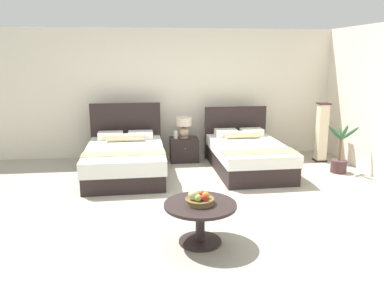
{
  "coord_description": "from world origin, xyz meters",
  "views": [
    {
      "loc": [
        -0.78,
        -5.3,
        2.1
      ],
      "look_at": [
        -0.05,
        0.42,
        0.78
      ],
      "focal_mm": 36.01,
      "sensor_mm": 36.0,
      "label": 1
    }
  ],
  "objects_px": {
    "bed_near_window": "(125,158)",
    "coffee_table": "(200,214)",
    "bed_near_corner": "(247,155)",
    "potted_palm": "(339,159)",
    "table_lamp": "(184,125)",
    "nightstand": "(184,149)",
    "fruit_bowl": "(199,199)",
    "vase": "(176,135)",
    "floor_lamp_corner": "(322,132)"
  },
  "relations": [
    {
      "from": "bed_near_corner",
      "to": "vase",
      "type": "relative_size",
      "value": 12.5
    },
    {
      "from": "bed_near_window",
      "to": "fruit_bowl",
      "type": "relative_size",
      "value": 6.38
    },
    {
      "from": "table_lamp",
      "to": "fruit_bowl",
      "type": "distance_m",
      "value": 3.57
    },
    {
      "from": "bed_near_window",
      "to": "table_lamp",
      "type": "height_order",
      "value": "bed_near_window"
    },
    {
      "from": "nightstand",
      "to": "coffee_table",
      "type": "relative_size",
      "value": 0.68
    },
    {
      "from": "table_lamp",
      "to": "coffee_table",
      "type": "height_order",
      "value": "table_lamp"
    },
    {
      "from": "bed_near_corner",
      "to": "coffee_table",
      "type": "xyz_separation_m",
      "value": [
        -1.3,
        -2.75,
        0.06
      ]
    },
    {
      "from": "bed_near_corner",
      "to": "potted_palm",
      "type": "relative_size",
      "value": 2.19
    },
    {
      "from": "bed_near_corner",
      "to": "nightstand",
      "type": "distance_m",
      "value": 1.36
    },
    {
      "from": "coffee_table",
      "to": "fruit_bowl",
      "type": "bearing_deg",
      "value": -137.08
    },
    {
      "from": "bed_near_corner",
      "to": "floor_lamp_corner",
      "type": "height_order",
      "value": "floor_lamp_corner"
    },
    {
      "from": "coffee_table",
      "to": "vase",
      "type": "bearing_deg",
      "value": 89.68
    },
    {
      "from": "bed_near_corner",
      "to": "fruit_bowl",
      "type": "xyz_separation_m",
      "value": [
        -1.31,
        -2.76,
        0.24
      ]
    },
    {
      "from": "fruit_bowl",
      "to": "bed_near_corner",
      "type": "bearing_deg",
      "value": 64.58
    },
    {
      "from": "vase",
      "to": "bed_near_window",
      "type": "bearing_deg",
      "value": -143.01
    },
    {
      "from": "bed_near_corner",
      "to": "coffee_table",
      "type": "bearing_deg",
      "value": -115.27
    },
    {
      "from": "table_lamp",
      "to": "floor_lamp_corner",
      "type": "height_order",
      "value": "floor_lamp_corner"
    },
    {
      "from": "vase",
      "to": "floor_lamp_corner",
      "type": "xyz_separation_m",
      "value": [
        2.93,
        -0.3,
        0.03
      ]
    },
    {
      "from": "floor_lamp_corner",
      "to": "nightstand",
      "type": "bearing_deg",
      "value": 172.93
    },
    {
      "from": "bed_near_window",
      "to": "fruit_bowl",
      "type": "xyz_separation_m",
      "value": [
        0.94,
        -2.77,
        0.24
      ]
    },
    {
      "from": "floor_lamp_corner",
      "to": "bed_near_corner",
      "type": "bearing_deg",
      "value": -165.09
    },
    {
      "from": "nightstand",
      "to": "vase",
      "type": "height_order",
      "value": "vase"
    },
    {
      "from": "fruit_bowl",
      "to": "floor_lamp_corner",
      "type": "xyz_separation_m",
      "value": [
        2.96,
        3.2,
        0.05
      ]
    },
    {
      "from": "bed_near_window",
      "to": "table_lamp",
      "type": "relative_size",
      "value": 4.98
    },
    {
      "from": "bed_near_window",
      "to": "vase",
      "type": "xyz_separation_m",
      "value": [
        0.98,
        0.74,
        0.26
      ]
    },
    {
      "from": "floor_lamp_corner",
      "to": "vase",
      "type": "bearing_deg",
      "value": 174.11
    },
    {
      "from": "nightstand",
      "to": "coffee_table",
      "type": "height_order",
      "value": "nightstand"
    },
    {
      "from": "bed_near_window",
      "to": "coffee_table",
      "type": "height_order",
      "value": "bed_near_window"
    },
    {
      "from": "nightstand",
      "to": "fruit_bowl",
      "type": "bearing_deg",
      "value": -93.31
    },
    {
      "from": "coffee_table",
      "to": "nightstand",
      "type": "bearing_deg",
      "value": 86.93
    },
    {
      "from": "vase",
      "to": "nightstand",
      "type": "bearing_deg",
      "value": 13.26
    },
    {
      "from": "potted_palm",
      "to": "table_lamp",
      "type": "bearing_deg",
      "value": 156.89
    },
    {
      "from": "table_lamp",
      "to": "coffee_table",
      "type": "bearing_deg",
      "value": -93.05
    },
    {
      "from": "vase",
      "to": "potted_palm",
      "type": "height_order",
      "value": "potted_palm"
    },
    {
      "from": "fruit_bowl",
      "to": "potted_palm",
      "type": "distance_m",
      "value": 3.81
    },
    {
      "from": "table_lamp",
      "to": "potted_palm",
      "type": "height_order",
      "value": "potted_palm"
    },
    {
      "from": "vase",
      "to": "coffee_table",
      "type": "xyz_separation_m",
      "value": [
        -0.02,
        -3.49,
        -0.21
      ]
    },
    {
      "from": "bed_near_corner",
      "to": "vase",
      "type": "bearing_deg",
      "value": 149.84
    },
    {
      "from": "bed_near_window",
      "to": "coffee_table",
      "type": "bearing_deg",
      "value": -70.84
    },
    {
      "from": "bed_near_corner",
      "to": "coffee_table",
      "type": "relative_size",
      "value": 2.49
    },
    {
      "from": "coffee_table",
      "to": "potted_palm",
      "type": "xyz_separation_m",
      "value": [
        2.93,
        2.38,
        -0.09
      ]
    },
    {
      "from": "potted_palm",
      "to": "vase",
      "type": "bearing_deg",
      "value": 159.13
    },
    {
      "from": "nightstand",
      "to": "floor_lamp_corner",
      "type": "xyz_separation_m",
      "value": [
        2.76,
        -0.34,
        0.35
      ]
    },
    {
      "from": "bed_near_window",
      "to": "potted_palm",
      "type": "bearing_deg",
      "value": -5.51
    },
    {
      "from": "bed_near_corner",
      "to": "floor_lamp_corner",
      "type": "relative_size",
      "value": 1.73
    },
    {
      "from": "bed_near_corner",
      "to": "fruit_bowl",
      "type": "relative_size",
      "value": 6.27
    },
    {
      "from": "nightstand",
      "to": "coffee_table",
      "type": "bearing_deg",
      "value": -93.07
    },
    {
      "from": "bed_near_corner",
      "to": "potted_palm",
      "type": "distance_m",
      "value": 1.68
    },
    {
      "from": "nightstand",
      "to": "table_lamp",
      "type": "relative_size",
      "value": 1.34
    },
    {
      "from": "coffee_table",
      "to": "fruit_bowl",
      "type": "relative_size",
      "value": 2.52
    }
  ]
}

